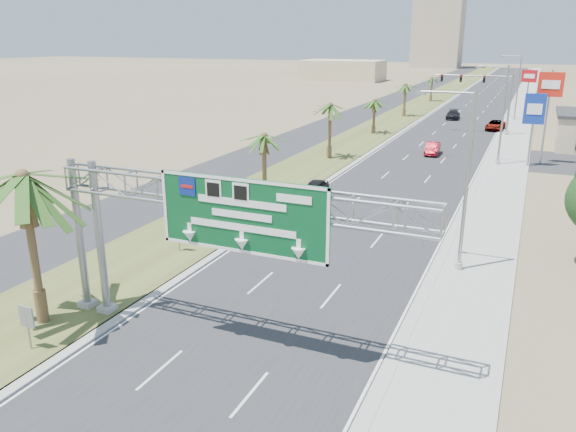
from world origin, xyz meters
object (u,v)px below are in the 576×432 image
(car_right_lane, at_px, (495,125))
(pole_sign_red_near, at_px, (550,90))
(palm_near, at_px, (22,177))
(car_mid_lane, at_px, (432,149))
(pole_sign_blue, at_px, (534,112))
(pole_sign_red_far, at_px, (529,80))
(car_left_lane, at_px, (315,189))
(signal_mast, at_px, (494,98))
(sign_gantry, at_px, (213,207))
(car_far, at_px, (453,115))

(car_right_lane, bearing_deg, pole_sign_red_near, -70.76)
(palm_near, distance_m, car_right_lane, 69.90)
(car_mid_lane, bearing_deg, pole_sign_blue, -16.46)
(pole_sign_blue, xyz_separation_m, pole_sign_red_far, (-1.34, 32.37, 0.90))
(pole_sign_blue, height_order, pole_sign_red_far, pole_sign_red_far)
(pole_sign_red_near, height_order, pole_sign_blue, pole_sign_red_near)
(palm_near, bearing_deg, car_left_lane, 81.67)
(pole_sign_red_far, bearing_deg, pole_sign_blue, -87.62)
(pole_sign_blue, bearing_deg, signal_mast, 104.91)
(car_mid_lane, bearing_deg, pole_sign_red_far, 70.32)
(sign_gantry, height_order, car_mid_lane, sign_gantry)
(car_mid_lane, relative_size, car_far, 0.85)
(car_left_lane, height_order, pole_sign_red_near, pole_sign_red_near)
(car_left_lane, xyz_separation_m, pole_sign_red_far, (14.50, 51.64, 5.77))
(palm_near, distance_m, pole_sign_red_far, 79.04)
(sign_gantry, bearing_deg, pole_sign_red_far, 82.36)
(car_mid_lane, distance_m, pole_sign_red_far, 31.84)
(sign_gantry, bearing_deg, signal_mast, 84.26)
(car_mid_lane, xyz_separation_m, pole_sign_red_far, (8.64, 30.10, 5.76))
(car_far, height_order, pole_sign_red_far, pole_sign_red_far)
(car_mid_lane, relative_size, car_right_lane, 0.83)
(pole_sign_blue, bearing_deg, car_left_lane, -129.42)
(palm_near, relative_size, car_left_lane, 2.14)
(car_right_lane, distance_m, pole_sign_blue, 24.48)
(palm_near, xyz_separation_m, car_left_lane, (3.70, 25.27, -6.27))
(car_right_lane, bearing_deg, pole_sign_blue, -74.59)
(car_mid_lane, xyz_separation_m, car_far, (-2.00, 30.51, 0.03))
(pole_sign_red_near, bearing_deg, car_far, 112.98)
(car_mid_lane, bearing_deg, palm_near, -105.20)
(car_far, distance_m, pole_sign_red_near, 34.41)
(palm_near, relative_size, car_mid_lane, 2.04)
(sign_gantry, distance_m, car_left_lane, 24.37)
(car_left_lane, xyz_separation_m, car_far, (3.86, 52.06, 0.04))
(car_left_lane, relative_size, pole_sign_blue, 0.52)
(signal_mast, xyz_separation_m, car_far, (-6.81, 13.36, -4.15))
(signal_mast, bearing_deg, sign_gantry, -95.74)
(palm_near, xyz_separation_m, car_far, (7.56, 77.34, -6.23))
(palm_near, relative_size, pole_sign_red_near, 0.88)
(signal_mast, distance_m, car_mid_lane, 18.30)
(sign_gantry, relative_size, car_left_lane, 4.30)
(car_far, bearing_deg, car_left_lane, -97.65)
(car_mid_lane, relative_size, pole_sign_red_near, 0.43)
(car_mid_lane, bearing_deg, sign_gantry, -95.47)
(signal_mast, bearing_deg, car_far, 117.01)
(palm_near, relative_size, pole_sign_red_far, 1.02)
(sign_gantry, distance_m, pole_sign_red_far, 75.67)
(car_right_lane, xyz_separation_m, pole_sign_red_far, (3.50, 8.86, 5.75))
(sign_gantry, relative_size, pole_sign_red_near, 1.76)
(signal_mast, relative_size, car_left_lane, 2.64)
(car_far, relative_size, pole_sign_blue, 0.64)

